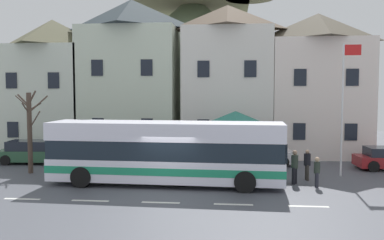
{
  "coord_description": "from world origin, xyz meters",
  "views": [
    {
      "loc": [
        2.91,
        -18.72,
        4.64
      ],
      "look_at": [
        0.7,
        4.3,
        2.99
      ],
      "focal_mm": 38.93,
      "sensor_mm": 36.0,
      "label": 1
    }
  ],
  "objects_px": {
    "transit_bus": "(166,153)",
    "pedestrian_02": "(250,161)",
    "townhouse_00": "(54,85)",
    "hilltop_castle": "(194,56)",
    "townhouse_02": "(227,80)",
    "townhouse_01": "(132,77)",
    "townhouse_03": "(317,85)",
    "parked_car_00": "(34,152)",
    "pedestrian_03": "(307,163)",
    "bare_tree_01": "(30,129)",
    "pedestrian_00": "(295,166)",
    "public_bench": "(231,155)",
    "parked_car_02": "(259,154)",
    "flagpole": "(344,100)",
    "pedestrian_01": "(317,170)",
    "bus_shelter": "(236,120)"
  },
  "relations": [
    {
      "from": "townhouse_03",
      "to": "parked_car_00",
      "type": "xyz_separation_m",
      "value": [
        -18.62,
        -5.42,
        -4.34
      ]
    },
    {
      "from": "townhouse_02",
      "to": "townhouse_03",
      "type": "distance_m",
      "value": 6.42
    },
    {
      "from": "townhouse_02",
      "to": "pedestrian_03",
      "type": "bearing_deg",
      "value": -63.67
    },
    {
      "from": "townhouse_01",
      "to": "hilltop_castle",
      "type": "height_order",
      "value": "hilltop_castle"
    },
    {
      "from": "parked_car_00",
      "to": "flagpole",
      "type": "height_order",
      "value": "flagpole"
    },
    {
      "from": "hilltop_castle",
      "to": "bare_tree_01",
      "type": "distance_m",
      "value": 30.44
    },
    {
      "from": "pedestrian_00",
      "to": "bare_tree_01",
      "type": "height_order",
      "value": "bare_tree_01"
    },
    {
      "from": "transit_bus",
      "to": "parked_car_00",
      "type": "bearing_deg",
      "value": 153.1
    },
    {
      "from": "transit_bus",
      "to": "bus_shelter",
      "type": "height_order",
      "value": "bus_shelter"
    },
    {
      "from": "townhouse_01",
      "to": "townhouse_03",
      "type": "distance_m",
      "value": 13.51
    },
    {
      "from": "pedestrian_03",
      "to": "bare_tree_01",
      "type": "xyz_separation_m",
      "value": [
        -15.12,
        0.42,
        1.6
      ]
    },
    {
      "from": "transit_bus",
      "to": "parked_car_00",
      "type": "height_order",
      "value": "transit_bus"
    },
    {
      "from": "townhouse_03",
      "to": "parked_car_00",
      "type": "distance_m",
      "value": 19.87
    },
    {
      "from": "hilltop_castle",
      "to": "public_bench",
      "type": "relative_size",
      "value": 26.44
    },
    {
      "from": "townhouse_00",
      "to": "parked_car_00",
      "type": "distance_m",
      "value": 7.44
    },
    {
      "from": "townhouse_03",
      "to": "townhouse_01",
      "type": "bearing_deg",
      "value": -180.0
    },
    {
      "from": "hilltop_castle",
      "to": "parked_car_00",
      "type": "distance_m",
      "value": 28.34
    },
    {
      "from": "pedestrian_00",
      "to": "bare_tree_01",
      "type": "distance_m",
      "value": 14.49
    },
    {
      "from": "pedestrian_03",
      "to": "pedestrian_01",
      "type": "bearing_deg",
      "value": -83.63
    },
    {
      "from": "townhouse_03",
      "to": "pedestrian_03",
      "type": "distance_m",
      "value": 10.05
    },
    {
      "from": "hilltop_castle",
      "to": "parked_car_02",
      "type": "relative_size",
      "value": 9.14
    },
    {
      "from": "townhouse_00",
      "to": "townhouse_03",
      "type": "distance_m",
      "value": 19.83
    },
    {
      "from": "townhouse_01",
      "to": "hilltop_castle",
      "type": "bearing_deg",
      "value": 82.47
    },
    {
      "from": "parked_car_02",
      "to": "flagpole",
      "type": "relative_size",
      "value": 0.58
    },
    {
      "from": "transit_bus",
      "to": "parked_car_00",
      "type": "distance_m",
      "value": 10.7
    },
    {
      "from": "pedestrian_03",
      "to": "bare_tree_01",
      "type": "height_order",
      "value": "bare_tree_01"
    },
    {
      "from": "townhouse_00",
      "to": "townhouse_02",
      "type": "height_order",
      "value": "townhouse_02"
    },
    {
      "from": "townhouse_03",
      "to": "flagpole",
      "type": "height_order",
      "value": "townhouse_03"
    },
    {
      "from": "transit_bus",
      "to": "pedestrian_02",
      "type": "bearing_deg",
      "value": 27.66
    },
    {
      "from": "townhouse_02",
      "to": "pedestrian_00",
      "type": "bearing_deg",
      "value": -70.04
    },
    {
      "from": "pedestrian_02",
      "to": "pedestrian_03",
      "type": "xyz_separation_m",
      "value": [
        2.91,
        -0.32,
        -0.0
      ]
    },
    {
      "from": "townhouse_02",
      "to": "pedestrian_02",
      "type": "relative_size",
      "value": 6.49
    },
    {
      "from": "transit_bus",
      "to": "pedestrian_00",
      "type": "distance_m",
      "value": 6.41
    },
    {
      "from": "flagpole",
      "to": "townhouse_00",
      "type": "bearing_deg",
      "value": 157.42
    },
    {
      "from": "transit_bus",
      "to": "bare_tree_01",
      "type": "relative_size",
      "value": 2.5
    },
    {
      "from": "pedestrian_03",
      "to": "pedestrian_00",
      "type": "bearing_deg",
      "value": -128.93
    },
    {
      "from": "bare_tree_01",
      "to": "pedestrian_03",
      "type": "bearing_deg",
      "value": -1.59
    },
    {
      "from": "pedestrian_00",
      "to": "pedestrian_01",
      "type": "relative_size",
      "value": 1.16
    },
    {
      "from": "townhouse_03",
      "to": "pedestrian_00",
      "type": "xyz_separation_m",
      "value": [
        -2.94,
        -9.86,
        -4.14
      ]
    },
    {
      "from": "public_bench",
      "to": "pedestrian_03",
      "type": "bearing_deg",
      "value": -51.84
    },
    {
      "from": "pedestrian_02",
      "to": "transit_bus",
      "type": "bearing_deg",
      "value": -154.39
    },
    {
      "from": "bare_tree_01",
      "to": "flagpole",
      "type": "bearing_deg",
      "value": 2.6
    },
    {
      "from": "townhouse_02",
      "to": "townhouse_03",
      "type": "height_order",
      "value": "townhouse_02"
    },
    {
      "from": "pedestrian_00",
      "to": "townhouse_00",
      "type": "bearing_deg",
      "value": 148.43
    },
    {
      "from": "townhouse_02",
      "to": "public_bench",
      "type": "height_order",
      "value": "townhouse_02"
    },
    {
      "from": "townhouse_00",
      "to": "hilltop_castle",
      "type": "xyz_separation_m",
      "value": [
        9.05,
        20.05,
        3.84
      ]
    },
    {
      "from": "bus_shelter",
      "to": "pedestrian_02",
      "type": "bearing_deg",
      "value": -71.33
    },
    {
      "from": "townhouse_01",
      "to": "townhouse_02",
      "type": "xyz_separation_m",
      "value": [
        7.08,
        -0.32,
        -0.3
      ]
    },
    {
      "from": "transit_bus",
      "to": "flagpole",
      "type": "bearing_deg",
      "value": 19.52
    },
    {
      "from": "townhouse_00",
      "to": "pedestrian_01",
      "type": "relative_size",
      "value": 6.87
    }
  ]
}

